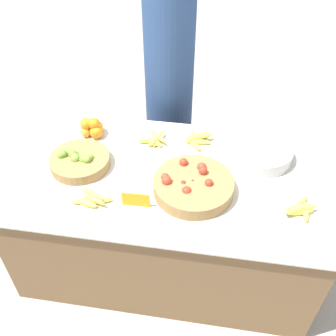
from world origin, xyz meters
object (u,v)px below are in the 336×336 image
object	(u,v)px
metal_bowl	(261,152)
vendor_person	(169,83)
price_sign	(136,200)
lime_bowl	(80,161)
tomato_basket	(193,185)

from	to	relation	value
metal_bowl	vendor_person	bearing A→B (deg)	136.62
metal_bowl	price_sign	world-z (taller)	price_sign
price_sign	vendor_person	distance (m)	1.06
lime_bowl	tomato_basket	bearing A→B (deg)	-8.49
tomato_basket	metal_bowl	xyz separation A→B (m)	(0.35, 0.32, 0.00)
lime_bowl	tomato_basket	size ratio (longest dim) A/B	0.80
vendor_person	price_sign	bearing A→B (deg)	-90.26
lime_bowl	tomato_basket	world-z (taller)	tomato_basket
tomato_basket	price_sign	size ratio (longest dim) A/B	2.92
tomato_basket	metal_bowl	distance (m)	0.48
lime_bowl	metal_bowl	bearing A→B (deg)	12.66
lime_bowl	price_sign	size ratio (longest dim) A/B	2.33
metal_bowl	tomato_basket	bearing A→B (deg)	-137.70
metal_bowl	lime_bowl	bearing A→B (deg)	-167.34
metal_bowl	price_sign	size ratio (longest dim) A/B	2.45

